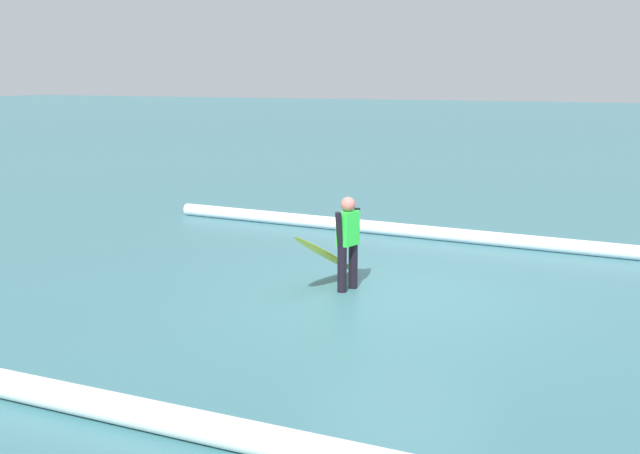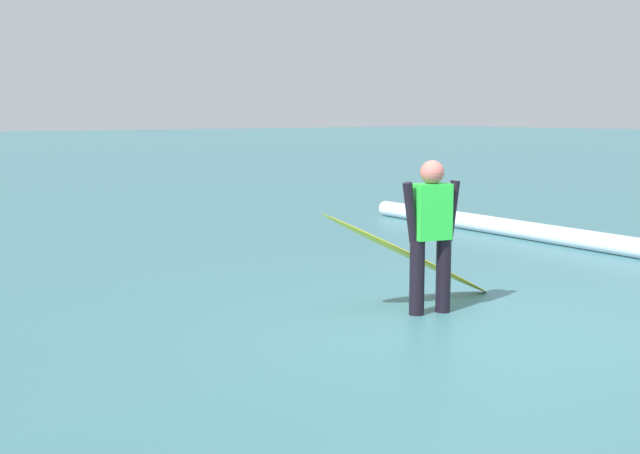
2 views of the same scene
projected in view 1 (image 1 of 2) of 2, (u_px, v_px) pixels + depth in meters
name	position (u px, v px, depth m)	size (l,w,h in m)	color
ground_plane	(397.00, 295.00, 11.96)	(171.61, 171.61, 0.00)	#3B727B
surfer	(348.00, 238.00, 12.09)	(0.28, 0.60, 1.43)	black
surfboard	(328.00, 256.00, 12.38)	(0.43, 2.08, 1.00)	yellow
wave_crest_foreground	(601.00, 249.00, 14.44)	(0.27, 0.27, 18.44)	white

